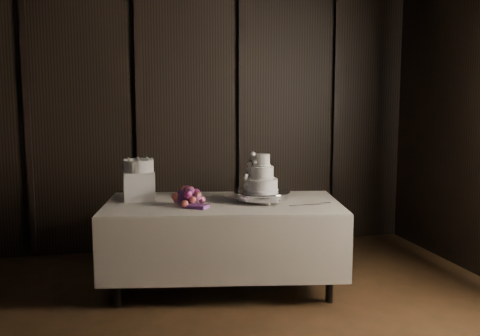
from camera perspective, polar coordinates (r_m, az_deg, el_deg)
name	(u,v)px	position (r m, az deg, el deg)	size (l,w,h in m)	color
room	(177,135)	(2.51, -6.39, 3.38)	(6.08, 7.08, 3.08)	black
display_table	(223,241)	(4.86, -1.74, -7.46)	(2.14, 1.37, 0.76)	beige
cake_stand	(262,196)	(4.81, 2.23, -2.89)	(0.48, 0.48, 0.09)	silver
wedding_cake	(260,177)	(4.77, 2.01, -0.90)	(0.30, 0.27, 0.32)	white
bouquet	(188,197)	(4.66, -5.35, -2.98)	(0.31, 0.41, 0.20)	#BF5480
box_pedestal	(139,186)	(4.94, -10.23, -1.80)	(0.26, 0.26, 0.25)	white
small_cake	(138,166)	(4.91, -10.28, 0.24)	(0.26, 0.26, 0.10)	white
cake_knife	(305,205)	(4.67, 6.62, -3.76)	(0.37, 0.02, 0.01)	silver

